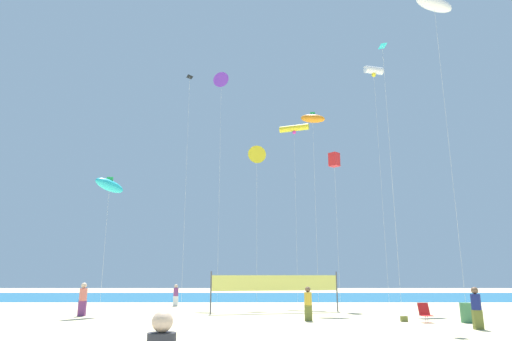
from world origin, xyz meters
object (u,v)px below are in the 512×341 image
(folding_beach_chair, at_px, (424,312))
(kite_orange_inflatable, at_px, (312,119))
(beachgoer_coral_shirt, at_px, (82,298))
(kite_cyan_diamond, at_px, (382,56))
(trash_barrel, at_px, (465,313))
(beachgoer_plum_shirt, at_px, (175,294))
(kite_white_inflatable, at_px, (433,4))
(kite_black_diamond, at_px, (188,89))
(kite_violet_delta, at_px, (220,81))
(volleyball_net, at_px, (275,285))
(beachgoer_navy_shirt, at_px, (475,306))
(kite_red_box, at_px, (333,160))
(beachgoer_mustard_shirt, at_px, (307,302))
(kite_yellow_tube, at_px, (293,129))
(kite_white_tube, at_px, (373,71))
(kite_yellow_delta, at_px, (256,155))
(beach_handbag, at_px, (403,319))
(kite_cyan_inflatable, at_px, (108,185))

(folding_beach_chair, height_order, kite_orange_inflatable, kite_orange_inflatable)
(beachgoer_coral_shirt, xyz_separation_m, kite_cyan_diamond, (16.79, -2.39, 13.39))
(kite_cyan_diamond, bearing_deg, trash_barrel, -19.92)
(beachgoer_plum_shirt, xyz_separation_m, folding_beach_chair, (13.91, -11.13, -0.35))
(kite_white_inflatable, bearing_deg, kite_cyan_diamond, 164.81)
(beachgoer_plum_shirt, relative_size, kite_black_diamond, 0.09)
(folding_beach_chair, bearing_deg, kite_violet_delta, 142.65)
(volleyball_net, bearing_deg, beachgoer_plum_shirt, 140.68)
(beachgoer_navy_shirt, bearing_deg, kite_red_box, 58.48)
(trash_barrel, distance_m, kite_cyan_diamond, 14.20)
(kite_violet_delta, bearing_deg, beachgoer_mustard_shirt, -66.11)
(kite_yellow_tube, bearing_deg, beachgoer_coral_shirt, -143.77)
(kite_white_tube, xyz_separation_m, kite_red_box, (-3.37, -0.17, -7.15))
(beachgoer_navy_shirt, xyz_separation_m, beachgoer_plum_shirt, (-15.06, 13.93, -0.09))
(trash_barrel, distance_m, kite_yellow_delta, 18.27)
(volleyball_net, bearing_deg, folding_beach_chair, -37.97)
(beachgoer_coral_shirt, bearing_deg, kite_orange_inflatable, 21.86)
(volleyball_net, bearing_deg, kite_white_inflatable, -30.77)
(beach_handbag, height_order, kite_white_inflatable, kite_white_inflatable)
(beachgoer_mustard_shirt, distance_m, kite_red_box, 13.08)
(kite_cyan_diamond, height_order, kite_orange_inflatable, kite_cyan_diamond)
(kite_cyan_inflatable, xyz_separation_m, kite_red_box, (14.77, 4.48, 2.82))
(trash_barrel, height_order, beach_handbag, trash_barrel)
(kite_yellow_delta, bearing_deg, beachgoer_navy_shirt, -55.90)
(kite_yellow_delta, bearing_deg, kite_violet_delta, 140.80)
(beachgoer_coral_shirt, height_order, beachgoer_mustard_shirt, beachgoer_coral_shirt)
(kite_yellow_tube, bearing_deg, beachgoer_mustard_shirt, -92.82)
(beachgoer_navy_shirt, distance_m, kite_white_tube, 20.50)
(kite_black_diamond, bearing_deg, volleyball_net, -24.10)
(beachgoer_coral_shirt, xyz_separation_m, kite_cyan_inflatable, (0.52, 1.33, 6.62))
(trash_barrel, height_order, kite_orange_inflatable, kite_orange_inflatable)
(trash_barrel, distance_m, kite_orange_inflatable, 15.85)
(beachgoer_navy_shirt, height_order, kite_cyan_diamond, kite_cyan_diamond)
(kite_violet_delta, bearing_deg, kite_red_box, -25.71)
(beachgoer_navy_shirt, xyz_separation_m, kite_white_tube, (-0.13, 12.00, 16.62))
(kite_yellow_delta, distance_m, kite_orange_inflatable, 5.45)
(beachgoer_mustard_shirt, bearing_deg, kite_white_inflatable, 82.08)
(kite_yellow_tube, bearing_deg, kite_violet_delta, 173.71)
(volleyball_net, relative_size, beach_handbag, 23.86)
(kite_violet_delta, xyz_separation_m, kite_red_box, (8.73, -4.20, -8.23))
(kite_cyan_diamond, height_order, kite_red_box, kite_cyan_diamond)
(beachgoer_plum_shirt, distance_m, kite_white_inflatable, 25.37)
(beachgoer_plum_shirt, height_order, kite_black_diamond, kite_black_diamond)
(kite_red_box, bearing_deg, kite_yellow_tube, 126.00)
(beach_handbag, distance_m, kite_orange_inflatable, 15.06)
(folding_beach_chair, xyz_separation_m, beach_handbag, (-0.92, 0.30, -0.34))
(folding_beach_chair, xyz_separation_m, kite_red_box, (-2.36, 9.04, 9.92))
(beachgoer_mustard_shirt, xyz_separation_m, kite_orange_inflatable, (1.45, 6.83, 12.12))
(trash_barrel, xyz_separation_m, kite_cyan_diamond, (-2.78, 1.01, 13.89))
(kite_black_diamond, height_order, kite_red_box, kite_black_diamond)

